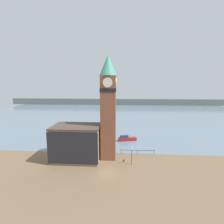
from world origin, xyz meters
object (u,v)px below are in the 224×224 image
Objects in this scene: mooring_bollard_near at (124,160)px; lamp_post at (132,153)px; boat_near at (127,139)px; clock_tower at (108,105)px; pier_building at (77,142)px.

lamp_post is (1.72, -1.31, 2.43)m from mooring_bollard_near.
mooring_bollard_near is (-0.95, -15.16, -0.34)m from boat_near.
clock_tower is at bearing 148.56° from lamp_post.
clock_tower is 4.14× the size of boat_near.
mooring_bollard_near is at bearing -28.56° from clock_tower.
pier_building is 11.96m from mooring_bollard_near.
boat_near is at bearing 49.46° from pier_building.
boat_near reaches higher than mooring_bollard_near.
pier_building is 19.17m from boat_near.
lamp_post reaches higher than mooring_bollard_near.
clock_tower reaches higher than lamp_post.
pier_building is (-7.51, -1.23, -8.83)m from clock_tower.
clock_tower reaches higher than mooring_bollard_near.
clock_tower is 11.66m from pier_building.
pier_building is 13.27m from lamp_post.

